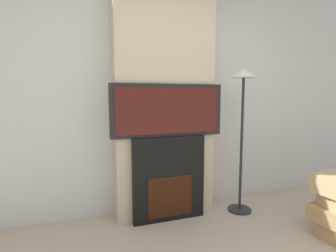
# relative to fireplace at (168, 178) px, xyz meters

# --- Properties ---
(wall_back) EXTENTS (6.00, 0.06, 2.70)m
(wall_back) POSITION_rel_fireplace_xyz_m (0.00, 0.34, 0.91)
(wall_back) COLOR silver
(wall_back) RESTS_ON ground_plane
(chimney_breast) EXTENTS (1.07, 0.31, 2.70)m
(chimney_breast) POSITION_rel_fireplace_xyz_m (0.00, 0.16, 0.91)
(chimney_breast) COLOR beige
(chimney_breast) RESTS_ON ground_plane
(fireplace) EXTENTS (0.77, 0.15, 0.89)m
(fireplace) POSITION_rel_fireplace_xyz_m (0.00, 0.00, 0.00)
(fireplace) COLOR black
(fireplace) RESTS_ON ground_plane
(television) EXTENTS (1.19, 0.07, 0.54)m
(television) POSITION_rel_fireplace_xyz_m (0.00, -0.00, 0.72)
(television) COLOR black
(television) RESTS_ON fireplace
(floor_lamp) EXTENTS (0.29, 0.29, 1.60)m
(floor_lamp) POSITION_rel_fireplace_xyz_m (0.84, -0.09, 0.79)
(floor_lamp) COLOR #262628
(floor_lamp) RESTS_ON ground_plane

